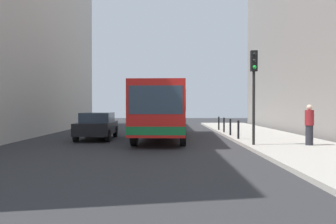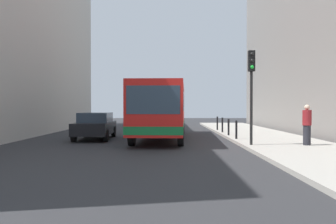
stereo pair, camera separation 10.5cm
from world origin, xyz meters
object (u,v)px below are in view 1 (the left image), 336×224
object	(u,v)px
car_beside_bus	(96,125)
bollard_near	(237,130)
traffic_light	(253,79)
bollard_mid	(229,127)
bollard_farthest	(218,123)
bollard_far	(223,125)
pedestrian_near_signal	(308,125)
bus	(163,108)

from	to	relation	value
car_beside_bus	bollard_near	distance (m)	7.72
traffic_light	bollard_mid	world-z (taller)	traffic_light
traffic_light	bollard_farthest	xyz separation A→B (m)	(-0.10, 10.10, -2.38)
car_beside_bus	bollard_mid	world-z (taller)	car_beside_bus
car_beside_bus	bollard_mid	xyz separation A→B (m)	(7.58, 0.93, -0.16)
bollard_near	traffic_light	bearing A→B (deg)	-88.03
bollard_mid	bollard_far	xyz separation A→B (m)	(0.00, 2.40, 0.00)
bollard_mid	pedestrian_near_signal	bearing A→B (deg)	-65.35
car_beside_bus	bollard_far	xyz separation A→B (m)	(7.58, 3.33, -0.16)
bollard_mid	pedestrian_near_signal	size ratio (longest dim) A/B	0.54
traffic_light	bollard_mid	bearing A→B (deg)	91.08
traffic_light	bollard_far	size ratio (longest dim) A/B	4.32
bollard_farthest	bus	bearing A→B (deg)	-126.90
car_beside_bus	bollard_mid	size ratio (longest dim) A/B	4.67
bus	car_beside_bus	bearing A→B (deg)	11.40
bollard_near	bollard_mid	size ratio (longest dim) A/B	1.00
car_beside_bus	traffic_light	bearing A→B (deg)	149.27
bollard_near	bollard_mid	world-z (taller)	same
bollard_near	bollard_farthest	xyz separation A→B (m)	(0.00, 7.19, 0.00)
bus	car_beside_bus	size ratio (longest dim) A/B	2.51
bollard_farthest	pedestrian_near_signal	distance (m)	10.51
car_beside_bus	traffic_light	world-z (taller)	traffic_light
bus	bollard_far	size ratio (longest dim) A/B	11.72
traffic_light	bollard_farthest	distance (m)	10.37
bus	bollard_near	world-z (taller)	bus
bus	bollard_farthest	xyz separation A→B (m)	(3.88, 5.17, -1.10)
bollard_farthest	traffic_light	bearing A→B (deg)	-89.43
bollard_farthest	bollard_near	bearing A→B (deg)	-90.00
bollard_farthest	car_beside_bus	bearing A→B (deg)	-142.92
bus	pedestrian_near_signal	distance (m)	8.14
bus	bollard_farthest	world-z (taller)	bus
car_beside_bus	bollard_far	world-z (taller)	car_beside_bus
bus	bollard_near	bearing A→B (deg)	155.19
traffic_light	bollard_mid	distance (m)	5.81
car_beside_bus	bollard_farthest	size ratio (longest dim) A/B	4.67
bollard_mid	pedestrian_near_signal	distance (m)	5.97
car_beside_bus	bollard_mid	bearing A→B (deg)	-174.08
pedestrian_near_signal	bollard_mid	bearing A→B (deg)	77.04
car_beside_bus	bollard_near	xyz separation A→B (m)	(7.58, -1.47, -0.16)
pedestrian_near_signal	bollard_farthest	bearing A→B (deg)	66.06
bus	pedestrian_near_signal	world-z (taller)	bus
bollard_near	bus	bearing A→B (deg)	152.40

